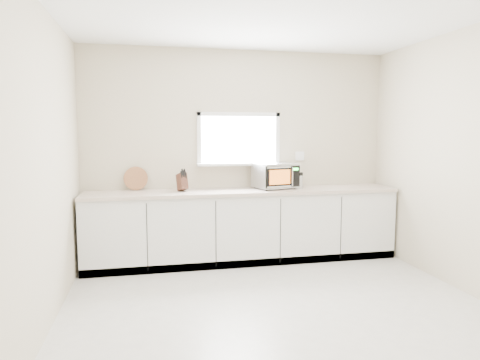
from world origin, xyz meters
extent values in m
plane|color=beige|center=(0.00, 0.00, 0.00)|extent=(4.00, 4.00, 0.00)
cube|color=beige|center=(0.00, 2.00, 1.35)|extent=(4.00, 0.02, 2.70)
cube|color=white|center=(0.00, 1.99, 1.55)|extent=(1.00, 0.02, 0.60)
cube|color=white|center=(0.00, 1.92, 1.23)|extent=(1.12, 0.16, 0.03)
cube|color=white|center=(0.00, 1.97, 1.88)|extent=(1.10, 0.04, 0.05)
cube|color=white|center=(0.00, 1.97, 1.23)|extent=(1.10, 0.04, 0.05)
cube|color=white|center=(-0.53, 1.97, 1.55)|extent=(0.05, 0.04, 0.70)
cube|color=white|center=(0.53, 1.97, 1.55)|extent=(0.05, 0.04, 0.70)
cube|color=white|center=(0.85, 1.99, 1.32)|extent=(0.12, 0.01, 0.12)
cube|color=silver|center=(0.00, 1.70, 0.44)|extent=(3.92, 0.60, 0.88)
cube|color=#BAAC99|center=(0.00, 1.69, 0.90)|extent=(3.92, 0.64, 0.04)
cylinder|color=black|center=(0.26, 1.55, 0.93)|extent=(0.02, 0.02, 0.02)
cylinder|color=black|center=(0.19, 1.85, 0.93)|extent=(0.02, 0.02, 0.02)
cylinder|color=black|center=(0.67, 1.65, 0.93)|extent=(0.02, 0.02, 0.02)
cylinder|color=black|center=(0.60, 1.95, 0.93)|extent=(0.02, 0.02, 0.02)
cube|color=#ABADB2|center=(0.43, 1.75, 1.09)|extent=(0.59, 0.50, 0.30)
cube|color=black|center=(0.48, 1.56, 1.09)|extent=(0.48, 0.13, 0.27)
cube|color=orange|center=(0.43, 1.54, 1.09)|extent=(0.29, 0.08, 0.18)
cylinder|color=silver|center=(0.60, 1.56, 1.09)|extent=(0.02, 0.02, 0.24)
cube|color=black|center=(0.65, 1.59, 1.09)|extent=(0.12, 0.04, 0.26)
cube|color=#19FF33|center=(0.65, 1.59, 1.18)|extent=(0.08, 0.02, 0.03)
cube|color=silver|center=(0.43, 1.75, 1.24)|extent=(0.59, 0.50, 0.01)
cube|color=#4D271B|center=(-0.77, 1.72, 1.04)|extent=(0.15, 0.21, 0.23)
cube|color=black|center=(-0.78, 1.67, 1.13)|extent=(0.02, 0.04, 0.08)
cube|color=black|center=(-0.75, 1.68, 1.14)|extent=(0.02, 0.04, 0.08)
cube|color=black|center=(-0.73, 1.69, 1.12)|extent=(0.02, 0.04, 0.08)
cube|color=black|center=(-0.77, 1.68, 1.16)|extent=(0.02, 0.04, 0.08)
cube|color=black|center=(-0.73, 1.69, 1.16)|extent=(0.02, 0.04, 0.08)
cylinder|color=#AA6341|center=(-1.33, 1.94, 1.07)|extent=(0.30, 0.07, 0.29)
cylinder|color=#ABADB2|center=(0.72, 1.67, 1.01)|extent=(0.12, 0.12, 0.17)
cylinder|color=black|center=(0.72, 1.67, 1.11)|extent=(0.12, 0.12, 0.04)
camera|label=1|loc=(-1.15, -3.52, 1.64)|focal=32.00mm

